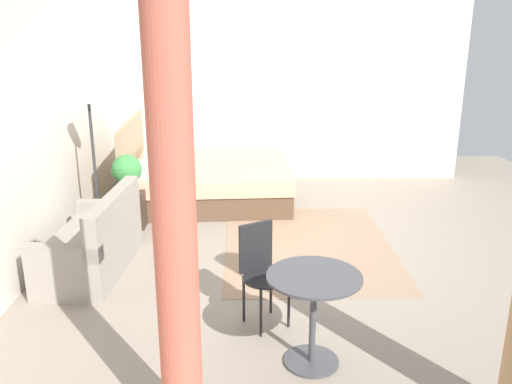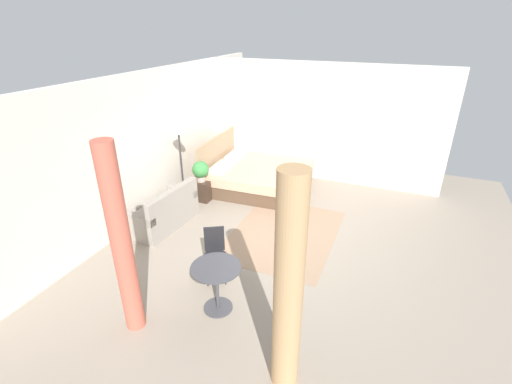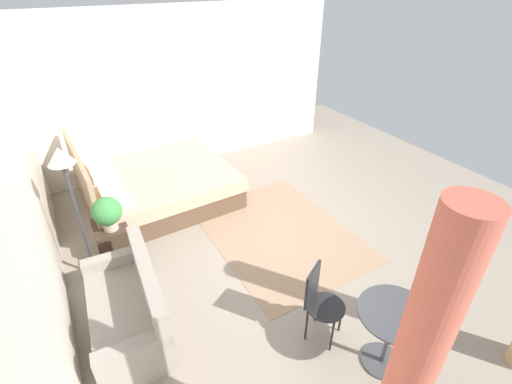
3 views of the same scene
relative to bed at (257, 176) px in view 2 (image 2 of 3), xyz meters
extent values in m
cube|color=gray|center=(-1.90, -1.26, -0.31)|extent=(9.18, 8.77, 0.02)
cube|color=silver|center=(-1.90, 1.63, 1.15)|extent=(9.18, 0.12, 2.88)
cube|color=silver|center=(1.19, -1.26, 1.15)|extent=(0.12, 5.77, 2.88)
cube|color=#93755B|center=(-1.78, -1.31, -0.29)|extent=(2.58, 1.91, 0.01)
cube|color=brown|center=(0.00, -0.08, -0.14)|extent=(2.06, 2.28, 0.32)
cube|color=tan|center=(0.00, -0.08, 0.13)|extent=(2.10, 2.32, 0.22)
cube|color=#997F60|center=(-0.05, 1.04, 0.30)|extent=(2.02, 0.15, 1.19)
cube|color=silver|center=(-0.47, 0.71, 0.30)|extent=(0.72, 0.35, 0.12)
cube|color=silver|center=(0.40, 0.75, 0.30)|extent=(0.72, 0.35, 0.12)
cube|color=gray|center=(-2.39, 1.02, -0.09)|extent=(1.49, 0.79, 0.40)
cube|color=gray|center=(-2.41, 0.74, 0.32)|extent=(1.45, 0.23, 0.43)
cube|color=gray|center=(-1.74, 0.98, 0.18)|extent=(0.19, 0.71, 0.15)
cube|color=gray|center=(-3.04, 1.07, 0.18)|extent=(0.19, 0.71, 0.15)
cube|color=#38281E|center=(-1.01, 0.89, -0.06)|extent=(0.52, 0.42, 0.47)
cylinder|color=tan|center=(-1.11, 0.88, 0.24)|extent=(0.18, 0.18, 0.12)
sphere|color=#387F3D|center=(-1.11, 0.88, 0.45)|extent=(0.37, 0.37, 0.37)
cylinder|color=#2D2D33|center=(-1.35, 1.21, -0.29)|extent=(0.30, 0.30, 0.02)
cylinder|color=#2D2D33|center=(-1.35, 1.21, 0.52)|extent=(0.04, 0.04, 1.59)
cone|color=beige|center=(-1.35, 1.21, 1.41)|extent=(0.28, 0.28, 0.18)
cylinder|color=#3F3F44|center=(-4.04, -1.08, -0.29)|extent=(0.42, 0.42, 0.02)
cylinder|color=#3F3F44|center=(-4.04, -1.08, 0.06)|extent=(0.05, 0.05, 0.70)
cylinder|color=#3F3F44|center=(-4.04, -1.08, 0.42)|extent=(0.69, 0.69, 0.02)
cylinder|color=black|center=(-3.67, -0.71, -0.09)|extent=(0.02, 0.02, 0.42)
cylinder|color=black|center=(-3.54, -0.94, -0.09)|extent=(0.02, 0.02, 0.42)
cylinder|color=black|center=(-3.44, -0.57, -0.09)|extent=(0.02, 0.02, 0.42)
cylinder|color=black|center=(-3.30, -0.81, -0.09)|extent=(0.02, 0.02, 0.42)
cylinder|color=black|center=(-3.49, -0.76, 0.14)|extent=(0.54, 0.54, 0.02)
cube|color=black|center=(-3.34, -0.67, 0.36)|extent=(0.18, 0.29, 0.43)
cylinder|color=tan|center=(-4.74, -2.31, 1.00)|extent=(0.31, 0.31, 2.60)
cylinder|color=#C15B47|center=(-4.74, -0.20, 1.00)|extent=(0.25, 0.25, 2.60)
camera|label=1|loc=(-7.47, -0.59, 2.11)|focal=37.05mm
camera|label=2|loc=(-7.49, -3.11, 3.44)|focal=25.36mm
camera|label=3|loc=(-5.34, 1.12, 3.07)|focal=25.55mm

